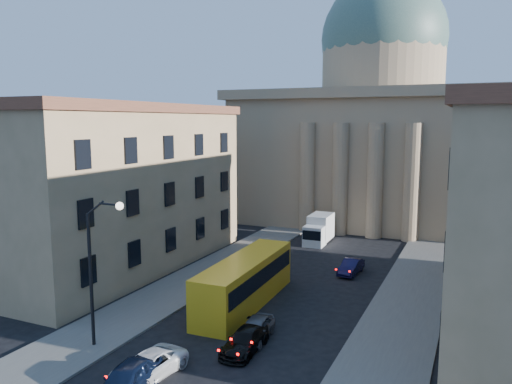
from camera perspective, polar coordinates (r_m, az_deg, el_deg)
sidewalk_left at (r=40.13m, az=-9.32°, el=-11.09°), size 5.00×60.00×0.15m
sidewalk_right at (r=34.34m, az=15.94°, el=-14.69°), size 5.00×60.00×0.15m
church at (r=70.09m, az=13.95°, el=6.82°), size 68.02×28.76×36.60m
building_left at (r=46.59m, az=-15.54°, el=0.70°), size 11.60×26.60×14.70m
street_lamp at (r=30.15m, az=-17.70°, el=-7.52°), size 2.62×0.44×8.83m
car_left_near at (r=26.53m, az=-14.50°, el=-20.08°), size 2.40×4.84×1.59m
car_left_mid at (r=27.90m, az=-12.27°, el=-18.87°), size 2.69×4.83×1.28m
car_right_mid at (r=30.08m, az=-1.27°, el=-16.61°), size 1.83×4.34×1.25m
car_right_far at (r=31.41m, az=-0.08°, el=-15.40°), size 1.92×4.09×1.35m
car_right_distant at (r=44.61m, az=10.81°, el=-8.38°), size 1.63×3.97×1.28m
city_bus at (r=36.57m, az=-1.21°, el=-10.00°), size 3.15×12.16×3.41m
box_truck at (r=55.05m, az=7.19°, el=-4.30°), size 2.26×5.48×2.98m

